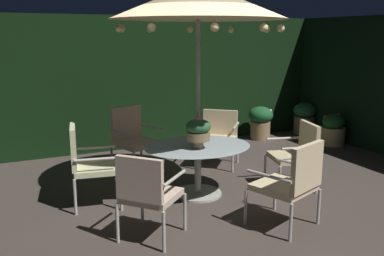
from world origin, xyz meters
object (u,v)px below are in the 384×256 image
at_px(patio_dining_table, 198,157).
at_px(patio_chair_south, 292,180).
at_px(potted_plant_right_near, 333,130).
at_px(patio_chair_southwest, 298,151).
at_px(potted_plant_left_far, 217,132).
at_px(patio_chair_east, 87,160).
at_px(patio_chair_southeast, 147,190).
at_px(potted_plant_front_corner, 304,117).
at_px(patio_umbrella, 198,1).
at_px(patio_chair_north, 218,134).
at_px(potted_plant_back_right, 261,121).
at_px(centerpiece_planter, 198,130).
at_px(patio_chair_northeast, 133,135).

xyz_separation_m(patio_dining_table, patio_chair_south, (0.51, -1.36, 0.03)).
bearing_deg(potted_plant_right_near, patio_chair_southwest, -143.35).
bearing_deg(potted_plant_left_far, patio_chair_east, -146.53).
distance_m(patio_chair_southeast, potted_plant_front_corner, 5.83).
bearing_deg(potted_plant_front_corner, patio_chair_southwest, -131.21).
bearing_deg(potted_plant_front_corner, patio_umbrella, -148.14).
bearing_deg(potted_plant_front_corner, patio_chair_north, -156.69).
distance_m(patio_chair_southwest, potted_plant_front_corner, 3.57).
bearing_deg(potted_plant_back_right, centerpiece_planter, -137.14).
relative_size(patio_chair_north, potted_plant_front_corner, 1.31).
xyz_separation_m(potted_plant_right_near, potted_plant_left_far, (-2.14, 0.88, -0.02)).
bearing_deg(patio_chair_north, potted_plant_left_far, 62.58).
height_order(patio_umbrella, patio_chair_northeast, patio_umbrella).
bearing_deg(patio_dining_table, potted_plant_left_far, 55.93).
relative_size(patio_chair_east, patio_chair_south, 1.04).
distance_m(patio_chair_east, potted_plant_left_far, 3.48).
bearing_deg(patio_chair_southwest, potted_plant_back_right, 66.20).
bearing_deg(patio_chair_east, patio_chair_south, -39.84).
bearing_deg(potted_plant_left_far, potted_plant_right_near, -22.28).
height_order(patio_chair_south, potted_plant_back_right, patio_chair_south).
height_order(patio_chair_southeast, potted_plant_back_right, patio_chair_southeast).
xyz_separation_m(centerpiece_planter, patio_chair_northeast, (-0.42, 1.52, -0.36)).
distance_m(patio_umbrella, patio_chair_southeast, 2.46).
relative_size(centerpiece_planter, potted_plant_front_corner, 0.60).
bearing_deg(patio_dining_table, patio_chair_southeast, -137.36).
xyz_separation_m(patio_umbrella, patio_chair_east, (-1.43, 0.25, -1.95)).
distance_m(potted_plant_back_right, potted_plant_right_near, 1.45).
bearing_deg(potted_plant_back_right, patio_dining_table, -138.19).
xyz_separation_m(centerpiece_planter, patio_chair_southeast, (-0.99, -0.83, -0.38)).
bearing_deg(potted_plant_back_right, patio_chair_southwest, -113.80).
xyz_separation_m(potted_plant_back_right, potted_plant_right_near, (1.04, -1.00, -0.08)).
xyz_separation_m(patio_chair_southwest, potted_plant_front_corner, (2.35, 2.68, -0.18)).
distance_m(patio_chair_north, patio_chair_northeast, 1.42).
relative_size(patio_dining_table, patio_chair_northeast, 1.41).
bearing_deg(patio_chair_southeast, patio_chair_northeast, 76.18).
relative_size(patio_chair_southeast, potted_plant_left_far, 1.75).
distance_m(patio_chair_southeast, patio_chair_southwest, 2.53).
bearing_deg(patio_umbrella, patio_chair_east, 169.90).
height_order(potted_plant_right_near, potted_plant_left_far, potted_plant_right_near).
distance_m(patio_dining_table, centerpiece_planter, 0.43).
relative_size(patio_chair_southeast, potted_plant_front_corner, 1.39).
bearing_deg(patio_chair_southwest, patio_chair_north, 108.20).
distance_m(patio_chair_northeast, potted_plant_right_near, 4.10).
bearing_deg(patio_chair_southeast, patio_chair_south, -13.86).
bearing_deg(patio_umbrella, potted_plant_back_right, 41.81).
distance_m(potted_plant_back_right, potted_plant_front_corner, 1.18).
relative_size(patio_chair_northeast, patio_chair_southwest, 1.10).
xyz_separation_m(potted_plant_right_near, potted_plant_front_corner, (0.14, 1.03, 0.07)).
relative_size(patio_umbrella, patio_chair_south, 2.84).
relative_size(patio_chair_northeast, patio_chair_south, 1.02).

